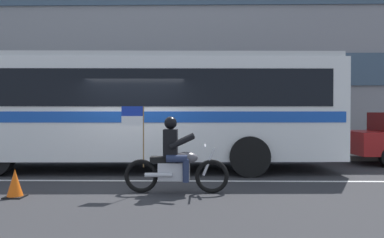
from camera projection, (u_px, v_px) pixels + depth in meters
ground_plane at (135, 177)px, 9.89m from camera, size 60.00×60.00×0.00m
sidewalk_curb at (157, 153)px, 14.98m from camera, size 28.00×3.80×0.15m
lane_center_stripe at (131, 181)px, 9.29m from camera, size 26.60×0.14×0.01m
office_building_facade at (162, 37)px, 17.17m from camera, size 28.00×0.89×9.98m
transit_bus at (136, 104)px, 11.05m from camera, size 11.32×2.89×3.22m
motorcycle_with_rider at (175, 160)px, 7.89m from camera, size 2.20×0.64×1.78m
fire_hydrant at (283, 143)px, 13.91m from camera, size 0.22×0.30×0.75m
traffic_cone at (15, 184)px, 7.49m from camera, size 0.36×0.36×0.55m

